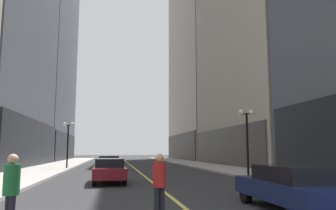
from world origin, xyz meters
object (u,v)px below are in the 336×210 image
(car_maroon, at_px, (109,170))
(pedestrian_in_red_jacket, at_px, (159,181))
(car_yellow, at_px, (109,163))
(street_lamp_left_far, at_px, (68,135))
(car_navy, at_px, (294,186))
(fire_hydrant_right, at_px, (330,183))
(pedestrian_in_green_parka, at_px, (11,187))
(street_lamp_right_mid, at_px, (247,127))

(car_maroon, height_order, pedestrian_in_red_jacket, pedestrian_in_red_jacket)
(car_yellow, distance_m, street_lamp_left_far, 5.81)
(car_navy, bearing_deg, fire_hydrant_right, 45.34)
(street_lamp_left_far, relative_size, fire_hydrant_right, 5.54)
(street_lamp_left_far, bearing_deg, pedestrian_in_green_parka, -85.33)
(street_lamp_left_far, height_order, fire_hydrant_right, street_lamp_left_far)
(car_maroon, bearing_deg, pedestrian_in_red_jacket, -82.38)
(car_navy, height_order, fire_hydrant_right, car_navy)
(car_navy, xyz_separation_m, pedestrian_in_red_jacket, (-4.09, -0.56, 0.25))
(pedestrian_in_red_jacket, bearing_deg, fire_hydrant_right, 29.26)
(car_maroon, bearing_deg, street_lamp_left_far, 106.08)
(car_maroon, xyz_separation_m, pedestrian_in_green_parka, (-1.96, -11.24, 0.26))
(car_navy, xyz_separation_m, street_lamp_left_far, (-9.47, 23.56, 2.54))
(car_maroon, relative_size, pedestrian_in_red_jacket, 2.67)
(car_yellow, xyz_separation_m, street_lamp_left_far, (-3.87, 3.51, 2.54))
(car_maroon, bearing_deg, fire_hydrant_right, -31.72)
(pedestrian_in_green_parka, bearing_deg, fire_hydrant_right, 26.10)
(car_yellow, relative_size, pedestrian_in_red_jacket, 2.51)
(car_maroon, distance_m, car_yellow, 10.43)
(car_navy, relative_size, car_yellow, 1.12)
(street_lamp_right_mid, bearing_deg, street_lamp_left_far, 136.46)
(pedestrian_in_red_jacket, height_order, pedestrian_in_green_parka, pedestrian_in_green_parka)
(car_maroon, distance_m, street_lamp_right_mid, 9.31)
(fire_hydrant_right, bearing_deg, car_navy, -134.66)
(street_lamp_left_far, distance_m, fire_hydrant_right, 23.92)
(pedestrian_in_green_parka, distance_m, street_lamp_right_mid, 17.03)
(car_yellow, bearing_deg, pedestrian_in_green_parka, -94.78)
(car_maroon, xyz_separation_m, street_lamp_left_far, (-4.02, 13.94, 2.54))
(car_navy, height_order, car_yellow, same)
(street_lamp_left_far, xyz_separation_m, street_lamp_right_mid, (12.80, -12.16, 0.00))
(car_navy, height_order, street_lamp_right_mid, street_lamp_right_mid)
(car_navy, distance_m, street_lamp_left_far, 25.52)
(street_lamp_left_far, relative_size, street_lamp_right_mid, 1.00)
(pedestrian_in_red_jacket, bearing_deg, car_yellow, 94.19)
(car_yellow, bearing_deg, pedestrian_in_red_jacket, -85.81)
(car_maroon, bearing_deg, pedestrian_in_green_parka, -99.88)
(fire_hydrant_right, bearing_deg, pedestrian_in_green_parka, -153.90)
(car_maroon, xyz_separation_m, pedestrian_in_red_jacket, (1.36, -10.17, 0.26))
(car_yellow, height_order, street_lamp_right_mid, street_lamp_right_mid)
(car_navy, distance_m, fire_hydrant_right, 5.46)
(car_navy, relative_size, car_maroon, 1.05)
(car_navy, distance_m, car_yellow, 20.81)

